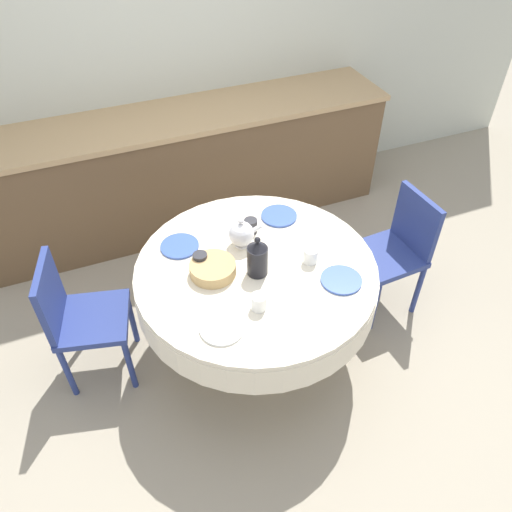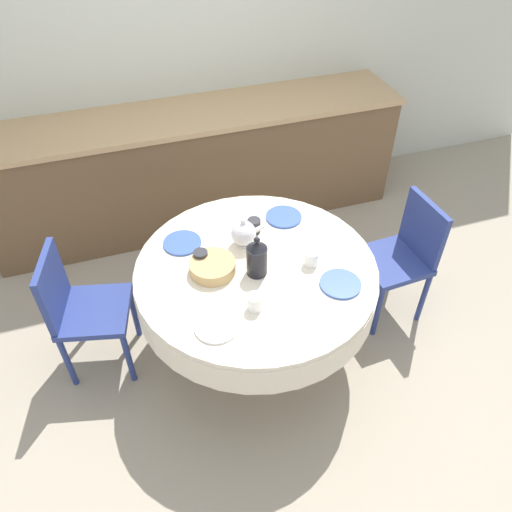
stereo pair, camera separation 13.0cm
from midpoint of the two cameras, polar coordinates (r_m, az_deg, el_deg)
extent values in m
plane|color=#9E937F|center=(3.32, 1.14, -10.42)|extent=(12.00, 12.00, 0.00)
cube|color=beige|center=(4.02, -7.98, 22.48)|extent=(7.00, 0.05, 2.60)
cube|color=brown|center=(4.10, -5.83, 9.82)|extent=(3.20, 0.60, 0.91)
cube|color=tan|center=(3.86, -6.33, 15.75)|extent=(3.24, 0.64, 0.04)
cylinder|color=brown|center=(3.31, 1.15, -10.21)|extent=(0.44, 0.44, 0.04)
cylinder|color=brown|center=(3.10, 1.21, -7.29)|extent=(0.11, 0.11, 0.48)
cylinder|color=silver|center=(2.86, 1.31, -2.99)|extent=(1.37, 1.37, 0.18)
cylinder|color=silver|center=(2.78, 1.34, -1.47)|extent=(1.36, 1.36, 0.03)
cube|color=navy|center=(3.36, 16.38, -0.63)|extent=(0.42, 0.42, 0.04)
cube|color=navy|center=(3.32, 19.67, 2.94)|extent=(0.06, 0.38, 0.40)
cylinder|color=navy|center=(3.34, 14.79, -6.25)|extent=(0.04, 0.04, 0.43)
cylinder|color=navy|center=(3.53, 11.75, -2.31)|extent=(0.04, 0.04, 0.43)
cylinder|color=navy|center=(3.52, 19.59, -4.50)|extent=(0.04, 0.04, 0.43)
cylinder|color=navy|center=(3.70, 16.44, -0.85)|extent=(0.04, 0.04, 0.43)
cube|color=navy|center=(3.05, -16.84, -6.10)|extent=(0.48, 0.48, 0.04)
cube|color=navy|center=(2.95, -21.12, -3.34)|extent=(0.12, 0.38, 0.40)
cylinder|color=navy|center=(3.31, -12.63, -6.39)|extent=(0.04, 0.04, 0.43)
cylinder|color=navy|center=(3.08, -13.17, -11.31)|extent=(0.04, 0.04, 0.43)
cylinder|color=navy|center=(3.38, -18.58, -6.58)|extent=(0.04, 0.04, 0.43)
cylinder|color=navy|center=(3.17, -19.60, -11.38)|extent=(0.04, 0.04, 0.43)
cylinder|color=white|center=(2.48, -3.03, -8.04)|extent=(0.22, 0.22, 0.01)
cylinder|color=white|center=(2.53, 1.35, -5.33)|extent=(0.08, 0.08, 0.09)
cylinder|color=#3856AD|center=(2.72, 10.98, -3.19)|extent=(0.22, 0.22, 0.01)
cylinder|color=white|center=(2.78, 7.66, -0.27)|extent=(0.08, 0.08, 0.09)
cylinder|color=#3856AD|center=(2.94, -7.18, 1.47)|extent=(0.22, 0.22, 0.01)
cylinder|color=#28282D|center=(2.77, -4.99, -0.25)|extent=(0.08, 0.08, 0.09)
cylinder|color=#3856AD|center=(3.11, 4.39, 4.46)|extent=(0.22, 0.22, 0.01)
cylinder|color=#28282D|center=(2.98, 1.03, 3.45)|extent=(0.08, 0.08, 0.09)
cylinder|color=black|center=(2.68, 1.49, -0.57)|extent=(0.11, 0.11, 0.18)
cone|color=black|center=(2.61, 1.53, 1.18)|extent=(0.10, 0.10, 0.04)
sphere|color=black|center=(2.58, 1.55, 1.80)|extent=(0.03, 0.03, 0.03)
cylinder|color=white|center=(2.91, -0.14, 1.38)|extent=(0.08, 0.08, 0.01)
sphere|color=white|center=(2.86, -0.14, 2.58)|extent=(0.15, 0.15, 0.15)
cylinder|color=white|center=(2.87, 1.50, 3.04)|extent=(0.09, 0.03, 0.05)
sphere|color=white|center=(2.80, -0.14, 4.00)|extent=(0.03, 0.03, 0.03)
cylinder|color=tan|center=(2.73, -3.64, -1.27)|extent=(0.25, 0.25, 0.07)
camera|label=1|loc=(0.07, -88.63, 1.25)|focal=35.00mm
camera|label=2|loc=(0.07, 91.37, -1.25)|focal=35.00mm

